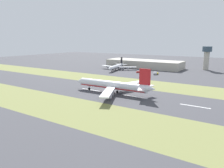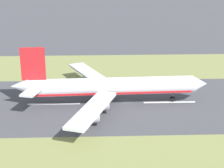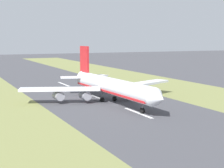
{
  "view_description": "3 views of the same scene",
  "coord_description": "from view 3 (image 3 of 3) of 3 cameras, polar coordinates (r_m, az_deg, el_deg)",
  "views": [
    {
      "loc": [
        -133.28,
        -91.84,
        39.54
      ],
      "look_at": [
        0.05,
        -4.75,
        7.0
      ],
      "focal_mm": 35.0,
      "sensor_mm": 36.0,
      "label": 1
    },
    {
      "loc": [
        119.82,
        -9.37,
        48.64
      ],
      "look_at": [
        0.05,
        -4.75,
        7.0
      ],
      "focal_mm": 60.0,
      "sensor_mm": 36.0,
      "label": 2
    },
    {
      "loc": [
        56.13,
        118.51,
        24.23
      ],
      "look_at": [
        0.05,
        -4.75,
        7.0
      ],
      "focal_mm": 60.0,
      "sensor_mm": 36.0,
      "label": 3
    }
  ],
  "objects": [
    {
      "name": "centreline_dash_far",
      "position": [
        120.0,
        3.99,
        -4.41
      ],
      "size": [
        1.2,
        18.0,
        0.01
      ],
      "primitive_type": "cube",
      "color": "silver",
      "rests_on": "ground"
    },
    {
      "name": "grass_median_west",
      "position": [
        157.67,
        15.82,
        -1.86
      ],
      "size": [
        40.0,
        600.0,
        0.01
      ],
      "primitive_type": "cube",
      "color": "olive",
      "rests_on": "ground"
    },
    {
      "name": "ground_plane",
      "position": [
        133.35,
        0.87,
        -3.22
      ],
      "size": [
        800.0,
        800.0,
        0.0
      ],
      "primitive_type": "plane",
      "color": "#424247"
    },
    {
      "name": "centreline_dash_mid",
      "position": [
        155.75,
        -3.03,
        -1.71
      ],
      "size": [
        1.2,
        18.0,
        0.01
      ],
      "primitive_type": "cube",
      "color": "silver",
      "rests_on": "ground"
    },
    {
      "name": "centreline_dash_near",
      "position": [
        193.18,
        -7.38,
        -0.01
      ],
      "size": [
        1.2,
        18.0,
        0.01
      ],
      "primitive_type": "cube",
      "color": "silver",
      "rests_on": "ground"
    },
    {
      "name": "airplane_main_jet",
      "position": [
        138.32,
        -0.36,
        -0.31
      ],
      "size": [
        64.08,
        67.17,
        20.2
      ],
      "color": "silver",
      "rests_on": "ground"
    }
  ]
}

